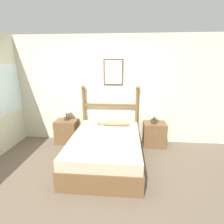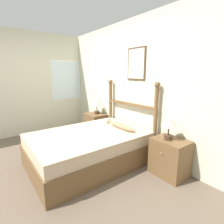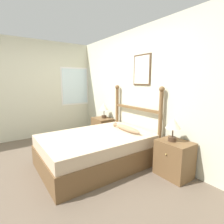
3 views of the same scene
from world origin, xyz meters
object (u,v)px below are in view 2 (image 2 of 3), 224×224
Objects in this scene: nightstand_right at (170,157)px; table_lamp_right at (169,123)px; fish_pillow at (120,126)px; bed at (90,148)px; nightstand_left at (96,125)px; table_lamp_left at (97,103)px.

table_lamp_right is at bearing -145.66° from nightstand_right.
table_lamp_right is 0.94m from fish_pillow.
fish_pillow is at bearing -167.75° from nightstand_right.
fish_pillow is at bearing -168.80° from table_lamp_right.
nightstand_left is at bearing 143.43° from bed.
nightstand_left is 2.17m from table_lamp_right.
nightstand_left reaches higher than bed.
bed is at bearing -38.15° from table_lamp_left.
nightstand_right is 1.56× the size of table_lamp_left.
table_lamp_right is 0.50× the size of fish_pillow.
nightstand_right is 0.55m from table_lamp_right.
nightstand_left is 1.25m from fish_pillow.
nightstand_right is 2.20m from table_lamp_left.
nightstand_left is (-1.07, 0.79, 0.02)m from bed.
fish_pillow is (-0.94, -0.20, 0.31)m from nightstand_right.
table_lamp_left reaches higher than fish_pillow.
fish_pillow reaches higher than nightstand_right.
table_lamp_left reaches higher than nightstand_right.
bed is 5.29× the size of table_lamp_left.
bed is 1.46m from table_lamp_left.
table_lamp_left is 2.09m from table_lamp_right.
table_lamp_left is 1.00× the size of table_lamp_right.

